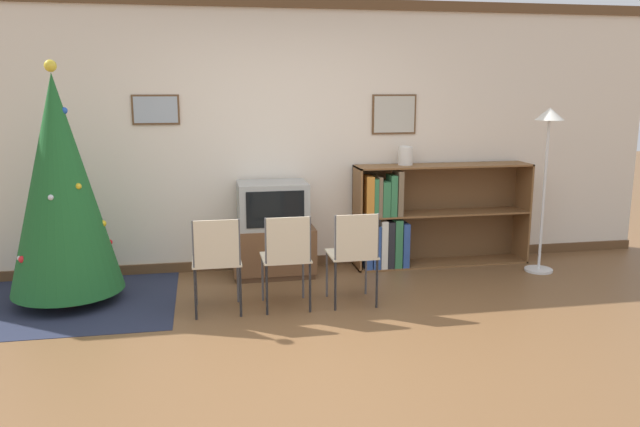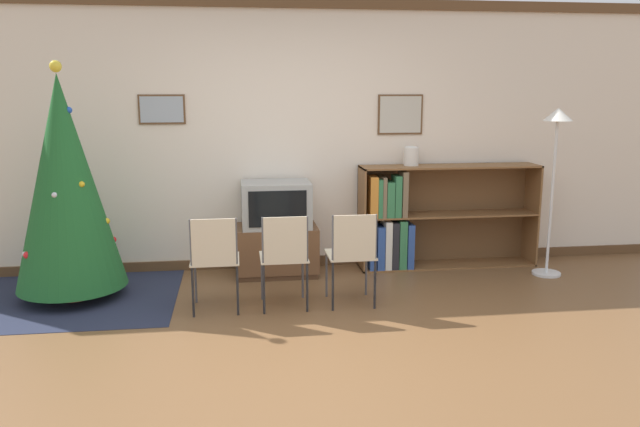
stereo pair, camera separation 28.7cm
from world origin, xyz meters
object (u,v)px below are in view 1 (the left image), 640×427
(tv_console, at_px, (273,251))
(vase, at_px, (406,155))
(standing_lamp, at_px, (547,147))
(folding_chair_left, at_px, (217,259))
(folding_chair_center, at_px, (287,256))
(christmas_tree, at_px, (60,186))
(television, at_px, (273,205))
(bookshelf, at_px, (411,219))
(folding_chair_right, at_px, (354,252))

(tv_console, bearing_deg, vase, 5.18)
(standing_lamp, bearing_deg, folding_chair_left, -168.94)
(folding_chair_center, xyz_separation_m, vase, (1.39, 1.14, 0.69))
(tv_console, xyz_separation_m, vase, (1.39, 0.13, 0.91))
(christmas_tree, distance_m, folding_chair_left, 1.50)
(television, relative_size, standing_lamp, 0.41)
(vase, relative_size, standing_lamp, 0.12)
(vase, height_order, standing_lamp, standing_lamp)
(television, distance_m, folding_chair_left, 1.19)
(tv_console, bearing_deg, folding_chair_center, -90.00)
(tv_console, bearing_deg, christmas_tree, -166.01)
(television, xyz_separation_m, folding_chair_left, (-0.58, -1.01, -0.24))
(tv_console, xyz_separation_m, television, (0.00, -0.00, 0.47))
(standing_lamp, bearing_deg, television, 172.00)
(tv_console, height_order, folding_chair_center, folding_chair_center)
(bookshelf, bearing_deg, folding_chair_right, -128.74)
(bookshelf, bearing_deg, folding_chair_left, -151.66)
(television, relative_size, vase, 3.43)
(television, height_order, folding_chair_right, television)
(bookshelf, height_order, vase, vase)
(folding_chair_left, relative_size, folding_chair_right, 1.00)
(folding_chair_right, relative_size, bookshelf, 0.44)
(christmas_tree, xyz_separation_m, vase, (3.24, 0.59, 0.13))
(folding_chair_center, height_order, standing_lamp, standing_lamp)
(folding_chair_right, distance_m, vase, 1.56)
(folding_chair_left, height_order, folding_chair_center, same)
(christmas_tree, relative_size, television, 3.06)
(standing_lamp, bearing_deg, christmas_tree, -178.97)
(vase, xyz_separation_m, standing_lamp, (1.29, -0.51, 0.11))
(folding_chair_left, relative_size, standing_lamp, 0.50)
(christmas_tree, height_order, tv_console, christmas_tree)
(christmas_tree, relative_size, vase, 10.50)
(christmas_tree, xyz_separation_m, folding_chair_center, (1.85, -0.55, -0.56))
(tv_console, relative_size, folding_chair_center, 0.98)
(folding_chair_left, relative_size, folding_chair_center, 1.00)
(bookshelf, relative_size, standing_lamp, 1.12)
(television, relative_size, folding_chair_center, 0.82)
(bookshelf, xyz_separation_m, vase, (-0.06, 0.05, 0.67))
(bookshelf, height_order, standing_lamp, standing_lamp)
(folding_chair_right, relative_size, standing_lamp, 0.50)
(christmas_tree, bearing_deg, tv_console, 13.99)
(tv_console, relative_size, standing_lamp, 0.49)
(bookshelf, bearing_deg, tv_console, -176.92)
(television, bearing_deg, vase, 5.28)
(christmas_tree, bearing_deg, television, 13.92)
(christmas_tree, height_order, folding_chair_right, christmas_tree)
(christmas_tree, height_order, standing_lamp, christmas_tree)
(christmas_tree, relative_size, folding_chair_center, 2.51)
(folding_chair_right, bearing_deg, vase, 54.36)
(tv_console, xyz_separation_m, bookshelf, (1.45, 0.08, 0.25))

